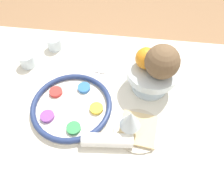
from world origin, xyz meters
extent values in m
plane|color=#99704C|center=(0.00, 0.00, 0.00)|extent=(8.00, 8.00, 0.00)
cube|color=silver|center=(0.00, 0.00, 0.38)|extent=(1.25, 0.84, 0.77)
cylinder|color=silver|center=(-0.15, -0.01, 0.77)|extent=(0.30, 0.30, 0.01)
torus|color=navy|center=(-0.15, -0.01, 0.79)|extent=(0.30, 0.30, 0.02)
cylinder|color=gold|center=(-0.06, -0.01, 0.78)|extent=(0.05, 0.05, 0.01)
cylinder|color=#2D6BB7|center=(-0.12, 0.07, 0.78)|extent=(0.05, 0.05, 0.01)
cylinder|color=red|center=(-0.22, 0.04, 0.78)|extent=(0.05, 0.05, 0.01)
cylinder|color=#844299|center=(-0.22, -0.07, 0.78)|extent=(0.05, 0.05, 0.01)
cylinder|color=#33934C|center=(-0.12, -0.10, 0.78)|extent=(0.05, 0.05, 0.01)
cylinder|color=silver|center=(0.07, -0.09, 0.77)|extent=(0.07, 0.07, 0.00)
cylinder|color=silver|center=(0.07, -0.09, 0.80)|extent=(0.01, 0.01, 0.06)
cone|color=silver|center=(0.07, -0.09, 0.86)|extent=(0.07, 0.07, 0.07)
cylinder|color=silver|center=(0.13, 0.12, 0.77)|extent=(0.14, 0.14, 0.01)
cylinder|color=silver|center=(0.13, 0.12, 0.81)|extent=(0.03, 0.03, 0.07)
cylinder|color=silver|center=(0.13, 0.12, 0.86)|extent=(0.19, 0.19, 0.03)
sphere|color=orange|center=(0.10, 0.13, 0.91)|extent=(0.08, 0.08, 0.08)
sphere|color=brown|center=(0.15, 0.10, 0.93)|extent=(0.12, 0.12, 0.12)
cylinder|color=beige|center=(0.10, -0.08, 0.77)|extent=(0.17, 0.17, 0.01)
cube|color=#D1B784|center=(0.10, -0.08, 0.78)|extent=(0.14, 0.14, 0.01)
cylinder|color=white|center=(0.00, -0.13, 0.79)|extent=(0.17, 0.06, 0.05)
cylinder|color=silver|center=(-0.38, 0.18, 0.79)|extent=(0.07, 0.07, 0.06)
cylinder|color=silver|center=(-0.30, 0.30, 0.79)|extent=(0.07, 0.07, 0.06)
cube|color=silver|center=(-0.11, 0.25, 0.77)|extent=(0.06, 0.16, 0.01)
cube|color=silver|center=(-0.08, 0.25, 0.77)|extent=(0.06, 0.16, 0.01)
camera|label=1|loc=(0.05, -0.43, 1.45)|focal=35.00mm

